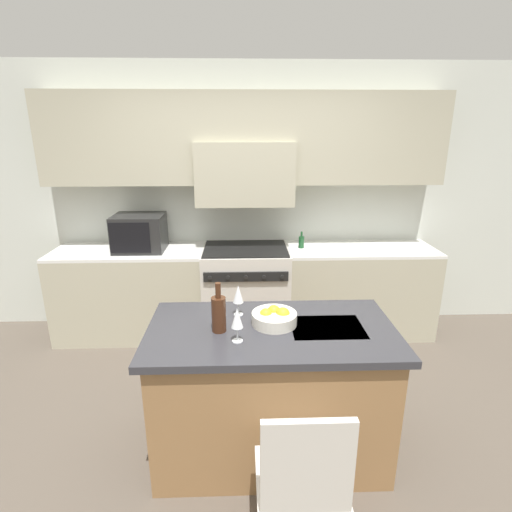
{
  "coord_description": "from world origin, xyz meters",
  "views": [
    {
      "loc": [
        -0.03,
        -2.23,
        2.05
      ],
      "look_at": [
        0.07,
        0.62,
        1.15
      ],
      "focal_mm": 28.0,
      "sensor_mm": 36.0,
      "label": 1
    }
  ],
  "objects_px": {
    "wine_glass_near": "(237,319)",
    "oil_bottle_on_counter": "(301,242)",
    "island_chair": "(302,480)",
    "wine_glass_far": "(238,295)",
    "wine_bottle": "(219,313)",
    "range_stove": "(246,291)",
    "microwave": "(139,233)",
    "fruit_bowl": "(274,317)"
  },
  "relations": [
    {
      "from": "wine_bottle",
      "to": "wine_glass_far",
      "type": "relative_size",
      "value": 1.49
    },
    {
      "from": "wine_glass_far",
      "to": "fruit_bowl",
      "type": "distance_m",
      "value": 0.28
    },
    {
      "from": "range_stove",
      "to": "oil_bottle_on_counter",
      "type": "relative_size",
      "value": 5.6
    },
    {
      "from": "range_stove",
      "to": "island_chair",
      "type": "relative_size",
      "value": 1.0
    },
    {
      "from": "fruit_bowl",
      "to": "oil_bottle_on_counter",
      "type": "relative_size",
      "value": 1.68
    },
    {
      "from": "microwave",
      "to": "wine_glass_near",
      "type": "distance_m",
      "value": 2.05
    },
    {
      "from": "wine_glass_near",
      "to": "island_chair",
      "type": "bearing_deg",
      "value": -63.6
    },
    {
      "from": "range_stove",
      "to": "microwave",
      "type": "xyz_separation_m",
      "value": [
        -1.04,
        0.02,
        0.63
      ]
    },
    {
      "from": "range_stove",
      "to": "wine_glass_near",
      "type": "bearing_deg",
      "value": -92.01
    },
    {
      "from": "range_stove",
      "to": "wine_glass_far",
      "type": "bearing_deg",
      "value": -92.37
    },
    {
      "from": "wine_bottle",
      "to": "wine_glass_near",
      "type": "xyz_separation_m",
      "value": [
        0.11,
        -0.13,
        0.02
      ]
    },
    {
      "from": "island_chair",
      "to": "oil_bottle_on_counter",
      "type": "xyz_separation_m",
      "value": [
        0.33,
        2.43,
        0.46
      ]
    },
    {
      "from": "microwave",
      "to": "oil_bottle_on_counter",
      "type": "height_order",
      "value": "microwave"
    },
    {
      "from": "wine_glass_near",
      "to": "oil_bottle_on_counter",
      "type": "relative_size",
      "value": 1.24
    },
    {
      "from": "island_chair",
      "to": "range_stove",
      "type": "bearing_deg",
      "value": 95.65
    },
    {
      "from": "wine_glass_far",
      "to": "fruit_bowl",
      "type": "relative_size",
      "value": 0.74
    },
    {
      "from": "microwave",
      "to": "wine_bottle",
      "type": "xyz_separation_m",
      "value": [
        0.87,
        -1.67,
        -0.08
      ]
    },
    {
      "from": "oil_bottle_on_counter",
      "to": "wine_glass_far",
      "type": "bearing_deg",
      "value": -112.78
    },
    {
      "from": "microwave",
      "to": "wine_glass_near",
      "type": "relative_size",
      "value": 2.32
    },
    {
      "from": "range_stove",
      "to": "fruit_bowl",
      "type": "height_order",
      "value": "fruit_bowl"
    },
    {
      "from": "range_stove",
      "to": "wine_glass_near",
      "type": "height_order",
      "value": "wine_glass_near"
    },
    {
      "from": "island_chair",
      "to": "microwave",
      "type": "bearing_deg",
      "value": 117.92
    },
    {
      "from": "wine_glass_near",
      "to": "fruit_bowl",
      "type": "height_order",
      "value": "wine_glass_near"
    },
    {
      "from": "fruit_bowl",
      "to": "microwave",
      "type": "bearing_deg",
      "value": 127.07
    },
    {
      "from": "island_chair",
      "to": "wine_glass_far",
      "type": "height_order",
      "value": "wine_glass_far"
    },
    {
      "from": "wine_glass_near",
      "to": "microwave",
      "type": "bearing_deg",
      "value": 118.42
    },
    {
      "from": "wine_bottle",
      "to": "oil_bottle_on_counter",
      "type": "bearing_deg",
      "value": 66.55
    },
    {
      "from": "microwave",
      "to": "wine_glass_far",
      "type": "relative_size",
      "value": 2.32
    },
    {
      "from": "range_stove",
      "to": "wine_glass_near",
      "type": "distance_m",
      "value": 1.88
    },
    {
      "from": "wine_glass_far",
      "to": "oil_bottle_on_counter",
      "type": "bearing_deg",
      "value": 67.22
    },
    {
      "from": "range_stove",
      "to": "fruit_bowl",
      "type": "distance_m",
      "value": 1.65
    },
    {
      "from": "fruit_bowl",
      "to": "range_stove",
      "type": "bearing_deg",
      "value": 96.0
    },
    {
      "from": "wine_bottle",
      "to": "oil_bottle_on_counter",
      "type": "xyz_separation_m",
      "value": [
        0.74,
        1.7,
        -0.04
      ]
    },
    {
      "from": "wine_glass_far",
      "to": "oil_bottle_on_counter",
      "type": "distance_m",
      "value": 1.61
    },
    {
      "from": "microwave",
      "to": "island_chair",
      "type": "distance_m",
      "value": 2.78
    },
    {
      "from": "wine_glass_near",
      "to": "wine_bottle",
      "type": "bearing_deg",
      "value": 130.56
    },
    {
      "from": "wine_bottle",
      "to": "wine_glass_far",
      "type": "bearing_deg",
      "value": 62.09
    },
    {
      "from": "range_stove",
      "to": "oil_bottle_on_counter",
      "type": "xyz_separation_m",
      "value": [
        0.56,
        0.04,
        0.51
      ]
    },
    {
      "from": "microwave",
      "to": "wine_glass_far",
      "type": "bearing_deg",
      "value": -56.15
    },
    {
      "from": "microwave",
      "to": "island_chair",
      "type": "height_order",
      "value": "microwave"
    },
    {
      "from": "wine_bottle",
      "to": "wine_glass_far",
      "type": "xyz_separation_m",
      "value": [
        0.11,
        0.21,
        0.02
      ]
    },
    {
      "from": "wine_glass_near",
      "to": "oil_bottle_on_counter",
      "type": "height_order",
      "value": "wine_glass_near"
    }
  ]
}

